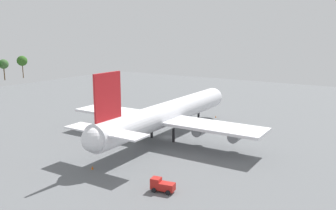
# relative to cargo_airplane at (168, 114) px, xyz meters

# --- Properties ---
(ground_plane) EXTENTS (250.68, 250.68, 0.00)m
(ground_plane) POSITION_rel_cargo_airplane_xyz_m (0.22, -0.00, -6.65)
(ground_plane) COLOR slate
(cargo_airplane) EXTENTS (62.67, 55.20, 20.06)m
(cargo_airplane) POSITION_rel_cargo_airplane_xyz_m (0.00, 0.00, 0.00)
(cargo_airplane) COLOR silver
(cargo_airplane) RESTS_ON ground_plane
(cargo_loader) EXTENTS (2.77, 4.60, 2.42)m
(cargo_loader) POSITION_rel_cargo_airplane_xyz_m (-29.14, -17.09, -5.44)
(cargo_loader) COLOR #B21E19
(cargo_loader) RESTS_ON ground_plane
(safety_cone_nose) EXTENTS (0.43, 0.43, 0.61)m
(safety_cone_nose) POSITION_rel_cargo_airplane_xyz_m (28.42, -1.45, -6.34)
(safety_cone_nose) COLOR orange
(safety_cone_nose) RESTS_ON ground_plane
(safety_cone_tail) EXTENTS (0.47, 0.47, 0.68)m
(safety_cone_tail) POSITION_rel_cargo_airplane_xyz_m (-27.98, 1.13, -6.31)
(safety_cone_tail) COLOR orange
(safety_cone_tail) RESTS_ON ground_plane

